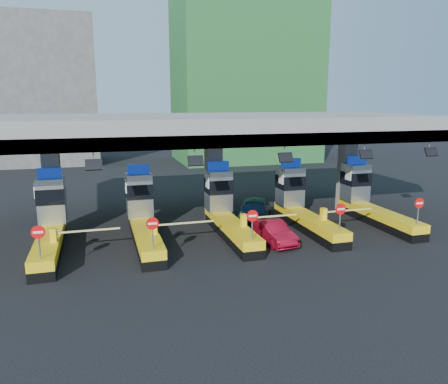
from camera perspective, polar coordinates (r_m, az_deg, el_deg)
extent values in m
plane|color=black|center=(26.80, 0.30, -5.33)|extent=(120.00, 120.00, 0.00)
cube|color=slate|center=(28.55, -1.41, 8.50)|extent=(28.00, 12.00, 1.50)
cube|color=#4C4C49|center=(23.13, 2.23, 6.72)|extent=(28.00, 0.60, 0.70)
cube|color=slate|center=(28.17, -21.44, 0.45)|extent=(1.00, 1.00, 5.50)
cube|color=slate|center=(28.96, -1.37, 1.57)|extent=(1.00, 1.00, 5.50)
cube|color=slate|center=(32.93, 15.71, 2.37)|extent=(1.00, 1.00, 5.50)
cylinder|color=slate|center=(22.02, -16.70, 4.40)|extent=(0.06, 0.06, 0.50)
cube|color=black|center=(21.87, -16.65, 3.43)|extent=(0.80, 0.38, 0.54)
cylinder|color=slate|center=(22.53, -3.85, 5.03)|extent=(0.06, 0.06, 0.50)
cube|color=black|center=(22.38, -3.73, 4.09)|extent=(0.80, 0.38, 0.54)
cylinder|color=slate|center=(24.09, 7.90, 5.39)|extent=(0.06, 0.06, 0.50)
cube|color=black|center=(23.95, 8.07, 4.50)|extent=(0.80, 0.38, 0.54)
cylinder|color=slate|center=(26.52, 17.87, 5.51)|extent=(0.06, 0.06, 0.50)
cube|color=black|center=(26.39, 18.06, 4.71)|extent=(0.80, 0.38, 0.54)
cylinder|color=slate|center=(29.26, 25.24, 5.50)|extent=(0.06, 0.06, 0.50)
cube|color=black|center=(29.15, 25.43, 4.77)|extent=(0.80, 0.38, 0.54)
cube|color=black|center=(24.92, -21.79, -6.94)|extent=(1.20, 8.00, 0.50)
cube|color=#E5B70C|center=(24.77, -21.88, -5.84)|extent=(1.20, 8.00, 0.50)
cube|color=#9EA3A8|center=(27.09, -21.59, -0.96)|extent=(1.50, 1.50, 2.60)
cube|color=black|center=(27.01, -21.64, -0.35)|extent=(1.56, 1.56, 0.90)
cube|color=#0C2DBF|center=(26.80, -21.84, 2.34)|extent=(1.30, 0.35, 0.55)
cube|color=white|center=(26.75, -23.46, 0.27)|extent=(0.06, 0.70, 0.90)
cylinder|color=slate|center=(21.09, -22.97, -6.39)|extent=(0.07, 0.07, 1.30)
cylinder|color=red|center=(20.89, -23.11, -4.85)|extent=(0.60, 0.04, 0.60)
cube|color=white|center=(20.87, -23.12, -4.87)|extent=(0.42, 0.02, 0.10)
cube|color=#E5B70C|center=(23.42, -21.41, -5.27)|extent=(0.30, 0.35, 0.70)
cube|color=white|center=(23.28, -17.38, -4.83)|extent=(3.20, 0.08, 0.08)
cube|color=black|center=(24.87, -10.21, -6.29)|extent=(1.20, 8.00, 0.50)
cube|color=#E5B70C|center=(24.73, -10.25, -5.19)|extent=(1.20, 8.00, 0.50)
cube|color=#9EA3A8|center=(27.04, -11.00, -0.36)|extent=(1.50, 1.50, 2.60)
cube|color=black|center=(26.96, -11.03, 0.26)|extent=(1.56, 1.56, 0.90)
cube|color=#0C2DBF|center=(26.76, -11.14, 2.95)|extent=(1.30, 0.35, 0.55)
cube|color=white|center=(26.56, -12.72, 0.89)|extent=(0.06, 0.70, 0.90)
cylinder|color=slate|center=(21.04, -9.29, -5.63)|extent=(0.07, 0.07, 1.30)
cylinder|color=red|center=(20.84, -9.33, -4.08)|extent=(0.60, 0.04, 0.60)
cube|color=white|center=(20.82, -9.32, -4.10)|extent=(0.42, 0.02, 0.10)
cube|color=#E5B70C|center=(23.45, -9.14, -4.56)|extent=(0.30, 0.35, 0.70)
cube|color=white|center=(23.66, -5.17, -4.06)|extent=(3.20, 0.08, 0.08)
cube|color=black|center=(25.82, 0.94, -5.42)|extent=(1.20, 8.00, 0.50)
cube|color=#E5B70C|center=(25.67, 0.94, -4.36)|extent=(1.20, 8.00, 0.50)
cube|color=#9EA3A8|center=(27.91, -0.74, 0.24)|extent=(1.50, 1.50, 2.60)
cube|color=black|center=(27.83, -0.73, 0.84)|extent=(1.56, 1.56, 0.90)
cube|color=#0C2DBF|center=(27.64, -0.75, 3.45)|extent=(1.30, 0.35, 0.55)
cube|color=white|center=(27.29, -2.19, 1.46)|extent=(0.06, 0.70, 0.90)
cylinder|color=slate|center=(22.14, 3.70, -4.61)|extent=(0.07, 0.07, 1.30)
cylinder|color=red|center=(21.95, 3.74, -3.13)|extent=(0.60, 0.04, 0.60)
cube|color=white|center=(21.93, 3.77, -3.14)|extent=(0.42, 0.02, 0.10)
cube|color=#E5B70C|center=(24.51, 2.56, -3.70)|extent=(0.30, 0.35, 0.70)
cube|color=white|center=(25.05, 6.14, -3.18)|extent=(3.20, 0.08, 0.08)
cube|color=black|center=(27.64, 10.92, -4.47)|extent=(1.20, 8.00, 0.50)
cube|color=#E5B70C|center=(27.51, 10.96, -3.47)|extent=(1.20, 8.00, 0.50)
cube|color=#9EA3A8|center=(29.61, 8.63, 0.78)|extent=(1.50, 1.50, 2.60)
cube|color=black|center=(29.54, 8.66, 1.34)|extent=(1.56, 1.56, 0.90)
cube|color=#0C2DBF|center=(29.35, 8.72, 3.81)|extent=(1.30, 0.35, 0.55)
cube|color=white|center=(28.89, 7.48, 1.95)|extent=(0.06, 0.70, 0.90)
cylinder|color=slate|center=(24.25, 14.90, -3.53)|extent=(0.07, 0.07, 1.30)
cylinder|color=red|center=(24.08, 15.02, -2.17)|extent=(0.60, 0.04, 0.60)
cube|color=white|center=(24.06, 15.05, -2.18)|extent=(0.42, 0.02, 0.10)
cube|color=#E5B70C|center=(26.50, 12.86, -2.80)|extent=(0.30, 0.35, 0.70)
cube|color=white|center=(27.30, 15.91, -2.31)|extent=(3.20, 0.08, 0.08)
cube|color=black|center=(30.20, 19.43, -3.55)|extent=(1.20, 8.00, 0.50)
cube|color=#E5B70C|center=(30.07, 19.49, -2.63)|extent=(1.20, 8.00, 0.50)
cube|color=#9EA3A8|center=(32.01, 16.79, 1.23)|extent=(1.50, 1.50, 2.60)
cube|color=black|center=(31.94, 16.84, 1.75)|extent=(1.56, 1.56, 0.90)
cube|color=#0C2DBF|center=(31.77, 16.96, 4.03)|extent=(1.30, 0.35, 0.55)
cube|color=white|center=(31.22, 15.93, 2.33)|extent=(0.06, 0.70, 0.90)
cylinder|color=slate|center=(27.13, 24.01, -2.55)|extent=(0.07, 0.07, 1.30)
cylinder|color=red|center=(26.97, 24.16, -1.33)|extent=(0.60, 0.04, 0.60)
cube|color=white|center=(26.95, 24.19, -1.34)|extent=(0.42, 0.02, 0.10)
cube|color=#E5B70C|center=(29.21, 21.49, -1.98)|extent=(0.30, 0.35, 0.70)
cube|color=white|center=(30.22, 23.99, -1.55)|extent=(3.20, 0.08, 0.08)
cube|color=#1E5926|center=(60.06, 2.75, 17.63)|extent=(18.00, 12.00, 28.00)
cube|color=#4C4C49|center=(60.94, -23.04, 11.94)|extent=(14.00, 10.00, 18.00)
imported|color=black|center=(28.20, 3.96, -2.64)|extent=(4.04, 5.53, 1.75)
imported|color=maroon|center=(24.97, 6.32, -5.17)|extent=(1.76, 3.99, 1.28)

